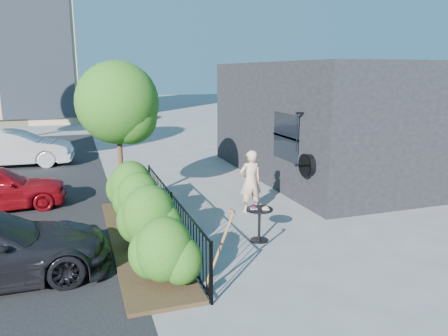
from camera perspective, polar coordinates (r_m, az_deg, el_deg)
name	(u,v)px	position (r m, az deg, el deg)	size (l,w,h in m)	color
ground	(235,231)	(10.46, 1.38, -8.26)	(120.00, 120.00, 0.00)	gray
shop_building	(334,119)	(16.40, 14.19, 6.17)	(6.22, 9.00, 4.00)	black
fence	(172,215)	(9.88, -6.84, -6.17)	(0.05, 6.05, 1.10)	black
planting_bed	(141,241)	(9.95, -10.75, -9.37)	(1.30, 6.00, 0.08)	#382616
shrubs	(144,211)	(9.83, -10.42, -5.53)	(1.10, 5.60, 1.24)	#235914
patio_tree	(120,108)	(12.02, -13.39, 7.67)	(2.20, 2.20, 3.94)	#3F2B19
cafe_table	(259,219)	(9.76, 4.65, -6.63)	(0.60, 0.60, 0.80)	black
woman	(251,181)	(11.65, 3.49, -1.75)	(0.61, 0.40, 1.69)	#D2A587
shovel	(218,256)	(7.56, -0.77, -11.37)	(0.54, 0.19, 1.49)	brown
car_silver	(15,148)	(19.20, -25.67, 2.33)	(1.52, 4.36, 1.44)	silver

